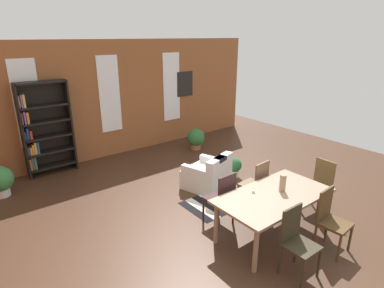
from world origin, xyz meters
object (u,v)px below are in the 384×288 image
Objects in this scene: bookshelf_tall at (43,130)px; potted_plant_window at (196,138)px; potted_plant_corner at (234,166)px; dining_table at (274,199)px; dining_chair_far_left at (222,197)px; dining_chair_near_left at (297,240)px; armchair_white at (208,175)px; dining_chair_head_right at (319,184)px; vase_on_table at (283,183)px; dining_chair_near_right at (331,218)px; dining_chair_far_right at (256,183)px.

bookshelf_tall reaches higher than potted_plant_window.
potted_plant_corner is 2.01m from potted_plant_window.
dining_table is 1.96× the size of dining_chair_far_left.
dining_chair_near_left reaches higher than armchair_white.
dining_chair_head_right and dining_chair_far_left have the same top height.
vase_on_table is 1.99m from armchair_white.
dining_chair_near_left is 0.95× the size of armchair_white.
dining_chair_near_right is (0.83, -1.44, 0.00)m from dining_chair_far_left.
dining_chair_near_right is 2.63m from armchair_white.
dining_chair_head_right is (1.11, -0.00, -0.36)m from vase_on_table.
dining_chair_far_right is at bearing -57.32° from bookshelf_tall.
vase_on_table is 2.23m from potted_plant_corner.
armchair_white is (0.71, 1.17, -0.23)m from dining_chair_far_left.
dining_chair_head_right is at bearing -39.44° from dining_chair_far_right.
dining_chair_near_right is at bearing -103.85° from potted_plant_window.
dining_chair_near_right reaches higher than potted_plant_corner.
vase_on_table is at bearing 49.82° from dining_chair_near_left.
armchair_white is at bearing 92.76° from dining_chair_near_right.
dining_chair_far_right is at bearing -119.35° from potted_plant_corner.
dining_chair_near_left is 1.60× the size of potted_plant_window.
dining_chair_far_right and dining_chair_far_left have the same top height.
dining_chair_far_left reaches higher than dining_table.
potted_plant_window is at bearing 70.73° from vase_on_table.
bookshelf_tall is at bearing 139.41° from potted_plant_corner.
vase_on_table reaches higher than armchair_white.
bookshelf_tall reaches higher than dining_chair_near_right.
vase_on_table is 1.01m from dining_chair_near_left.
dining_chair_head_right is 3.92m from potted_plant_window.
vase_on_table is at bearing -108.10° from dining_chair_far_right.
armchair_white is (0.71, 2.61, -0.23)m from dining_chair_near_left.
dining_chair_head_right is at bearing -61.83° from armchair_white.
dining_chair_near_left is at bearing 179.99° from dining_chair_near_right.
dining_table is at bearing -65.59° from bookshelf_tall.
dining_chair_near_left and dining_chair_far_right have the same top height.
potted_plant_corner is at bearing 60.10° from dining_chair_near_left.
dining_chair_far_left is at bearing -121.79° from potted_plant_window.
dining_chair_far_left is at bearing 89.98° from dining_chair_near_left.
dining_chair_far_left is (-1.72, 0.72, 0.00)m from dining_chair_head_right.
dining_chair_near_left is 0.83m from dining_chair_near_right.
dining_chair_near_right is 2.76m from potted_plant_corner.
dining_table is 3.14× the size of potted_plant_window.
bookshelf_tall reaches higher than dining_chair_far_left.
potted_plant_corner is at bearing -40.59° from bookshelf_tall.
dining_chair_far_left is (-0.42, 0.72, -0.14)m from dining_table.
dining_chair_far_left is (-0.61, 0.72, -0.36)m from vase_on_table.
dining_chair_near_left is 5.74m from bookshelf_tall.
armchair_white is 2.37m from potted_plant_window.
dining_chair_near_left is 1.44m from dining_chair_far_left.
dining_chair_far_right is (0.84, 1.44, 0.00)m from dining_chair_near_left.
vase_on_table reaches higher than dining_table.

